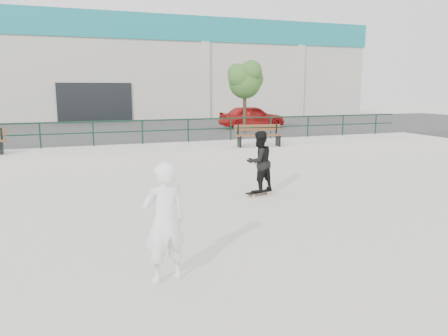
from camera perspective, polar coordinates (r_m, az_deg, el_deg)
name	(u,v)px	position (r m, az deg, el deg)	size (l,w,h in m)	color
ground	(188,240)	(8.42, -4.72, -9.36)	(120.00, 120.00, 0.00)	beige
ledge	(123,155)	(17.47, -13.04, 1.61)	(30.00, 3.00, 0.50)	beige
parking_strip	(104,134)	(25.86, -15.41, 4.28)	(60.00, 14.00, 0.50)	#393939
railing	(118,127)	(18.63, -13.67, 5.19)	(28.00, 0.06, 1.03)	#123220
commercial_building	(87,67)	(39.74, -17.48, 12.44)	(44.20, 16.33, 8.00)	beige
bench_right	(258,135)	(17.83, 4.52, 4.26)	(2.01, 0.89, 0.89)	#55311D
tree	(245,79)	(23.26, 2.79, 11.57)	(2.11, 1.88, 3.76)	#4D3326
red_car	(252,117)	(26.22, 3.67, 6.72)	(1.57, 3.91, 1.33)	#B51716
skateboard	(259,192)	(11.81, 4.56, -3.19)	(0.80, 0.42, 0.09)	black
standing_skater	(259,162)	(11.64, 4.62, 0.84)	(0.80, 0.62, 1.64)	black
seated_skater	(165,223)	(6.49, -7.77, -7.08)	(0.66, 0.43, 1.81)	white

